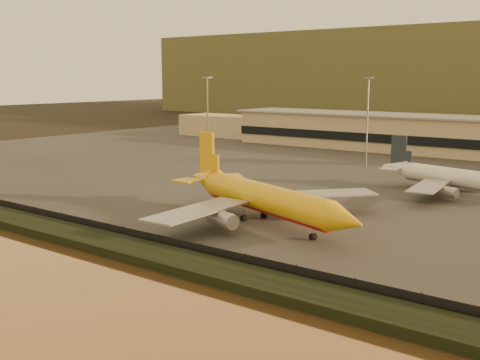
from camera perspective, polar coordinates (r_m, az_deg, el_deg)
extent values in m
plane|color=black|center=(101.47, -3.15, -4.87)|extent=(900.00, 900.00, 0.00)
cube|color=black|center=(89.60, -10.32, -6.54)|extent=(320.00, 7.00, 1.40)
cube|color=#2D2D2D|center=(182.79, 16.71, 1.31)|extent=(320.00, 220.00, 0.20)
cube|color=black|center=(92.04, -8.48, -5.66)|extent=(300.00, 0.05, 2.20)
cube|color=tan|center=(210.21, 19.75, 3.88)|extent=(160.00, 22.00, 12.00)
cube|color=black|center=(199.73, 18.73, 3.37)|extent=(160.00, 0.60, 3.00)
cube|color=gray|center=(209.72, 19.85, 5.59)|extent=(164.00, 24.00, 0.60)
cube|color=tan|center=(259.05, -0.41, 5.11)|extent=(50.00, 18.00, 9.00)
cylinder|color=slate|center=(190.83, -3.09, 5.86)|extent=(0.50, 0.50, 25.00)
cube|color=slate|center=(190.39, -3.12, 9.67)|extent=(2.20, 2.20, 0.40)
cylinder|color=slate|center=(171.65, 11.97, 5.23)|extent=(0.50, 0.50, 25.00)
cube|color=slate|center=(171.17, 12.12, 9.47)|extent=(2.20, 2.20, 0.40)
cube|color=olive|center=(461.85, 11.61, 9.78)|extent=(260.00, 160.00, 55.00)
cylinder|color=#DAA10B|center=(104.79, 2.42, -1.68)|extent=(33.57, 15.66, 4.89)
cylinder|color=#AB090D|center=(104.96, 2.42, -2.13)|extent=(32.33, 14.34, 3.81)
cone|color=#DAA10B|center=(89.55, 9.99, -3.79)|extent=(7.81, 6.77, 4.89)
cone|color=#DAA10B|center=(122.23, -3.36, 0.13)|extent=(9.59, 7.38, 4.89)
cube|color=#DAA10B|center=(120.64, -3.16, 2.59)|extent=(5.01, 2.06, 8.55)
cube|color=#DAA10B|center=(123.07, -0.95, 0.39)|extent=(6.55, 6.54, 0.29)
cube|color=#DAA10B|center=(118.21, -4.96, -0.04)|extent=(4.78, 4.73, 0.29)
cube|color=gray|center=(113.60, 7.49, -1.30)|extent=(18.85, 20.26, 0.29)
cylinder|color=gray|center=(110.10, 7.01, -2.35)|extent=(6.21, 4.38, 2.69)
cube|color=gray|center=(98.91, -4.05, -2.89)|extent=(7.66, 21.45, 0.29)
cylinder|color=gray|center=(98.79, -1.76, -3.68)|extent=(6.21, 4.38, 2.69)
cylinder|color=black|center=(95.81, 6.93, -5.35)|extent=(1.30, 1.16, 1.07)
cylinder|color=slate|center=(95.67, 6.94, -5.03)|extent=(0.19, 0.19, 2.20)
cylinder|color=black|center=(107.28, 0.35, -3.64)|extent=(1.30, 1.16, 1.07)
cylinder|color=slate|center=(107.15, 0.35, -3.35)|extent=(0.19, 0.19, 2.20)
cylinder|color=black|center=(109.71, 2.27, -3.35)|extent=(1.30, 1.16, 1.07)
cylinder|color=slate|center=(109.59, 2.27, -3.06)|extent=(0.19, 0.19, 2.20)
cylinder|color=silver|center=(138.99, 20.26, 0.17)|extent=(28.25, 10.71, 3.91)
cylinder|color=gray|center=(139.09, 20.24, -0.11)|extent=(27.28, 9.69, 3.05)
cone|color=silver|center=(148.77, 14.52, 1.17)|extent=(7.78, 5.52, 3.91)
cube|color=#1C2633|center=(147.74, 14.83, 2.78)|extent=(4.25, 1.36, 6.84)
cube|color=silver|center=(150.91, 15.90, 1.34)|extent=(5.29, 5.23, 0.23)
cube|color=silver|center=(144.71, 14.07, 1.07)|extent=(4.14, 3.96, 0.23)
cube|color=gray|center=(130.60, 17.46, -0.56)|extent=(7.80, 18.17, 0.23)
cylinder|color=gray|center=(131.89, 18.79, -1.01)|extent=(5.08, 3.24, 2.15)
cylinder|color=black|center=(139.60, 18.78, -1.08)|extent=(1.00, 0.87, 0.86)
cylinder|color=slate|center=(139.52, 18.79, -0.90)|extent=(0.21, 0.21, 1.76)
cylinder|color=black|center=(142.53, 19.56, -0.91)|extent=(1.00, 0.87, 0.86)
cylinder|color=slate|center=(142.45, 19.57, -0.73)|extent=(0.21, 0.21, 1.76)
cube|color=#DAA10B|center=(126.46, 6.37, -1.52)|extent=(3.90, 2.79, 1.60)
cube|color=silver|center=(130.96, 1.76, -1.04)|extent=(3.99, 1.87, 1.78)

